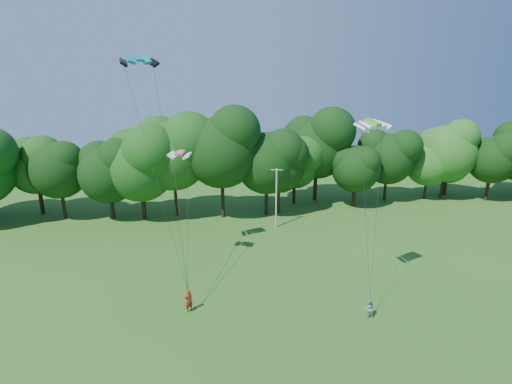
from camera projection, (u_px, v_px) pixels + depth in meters
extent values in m
cylinder|color=#B3B4AB|center=(276.00, 198.00, 47.36)|extent=(0.18, 0.18, 7.34)
cube|color=#B3B4AB|center=(277.00, 170.00, 46.35)|extent=(1.45, 0.38, 0.08)
imported|color=#A12614|center=(189.00, 301.00, 31.15)|extent=(0.82, 0.74, 1.87)
imported|color=#879FBB|center=(369.00, 308.00, 30.45)|extent=(0.85, 0.72, 1.52)
cube|color=#048090|center=(138.00, 58.00, 32.40)|extent=(3.27, 2.32, 0.62)
cube|color=#3CD520|center=(373.00, 122.00, 29.51)|extent=(3.12, 2.32, 0.50)
cube|color=#F5447D|center=(180.00, 153.00, 34.99)|extent=(2.26, 1.67, 0.36)
cylinder|color=black|center=(279.00, 200.00, 52.73)|extent=(0.39, 0.39, 3.66)
ellipsoid|color=black|center=(279.00, 164.00, 51.34)|extent=(7.32, 7.32, 7.98)
cylinder|color=#312413|center=(445.00, 184.00, 60.57)|extent=(0.45, 0.45, 3.48)
ellipsoid|color=#205C1C|center=(450.00, 154.00, 59.25)|extent=(6.96, 6.96, 7.59)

